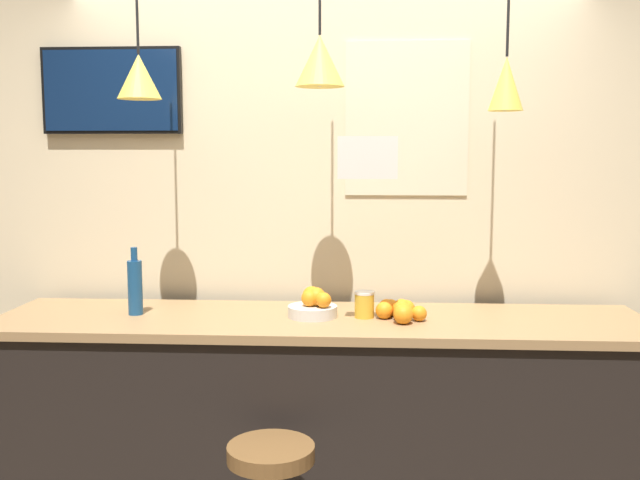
{
  "coord_description": "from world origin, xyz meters",
  "views": [
    {
      "loc": [
        0.19,
        -2.36,
        1.73
      ],
      "look_at": [
        0.0,
        0.77,
        1.35
      ],
      "focal_mm": 40.0,
      "sensor_mm": 36.0,
      "label": 1
    }
  ],
  "objects_px": {
    "fruit_bowl": "(313,305)",
    "mounted_tv": "(112,91)",
    "spread_jar": "(364,304)",
    "juice_bottle": "(135,286)"
  },
  "relations": [
    {
      "from": "juice_bottle",
      "to": "spread_jar",
      "type": "relative_size",
      "value": 2.61
    },
    {
      "from": "spread_jar",
      "to": "mounted_tv",
      "type": "bearing_deg",
      "value": 162.52
    },
    {
      "from": "spread_jar",
      "to": "juice_bottle",
      "type": "bearing_deg",
      "value": 180.0
    },
    {
      "from": "mounted_tv",
      "to": "spread_jar",
      "type": "bearing_deg",
      "value": -17.48
    },
    {
      "from": "fruit_bowl",
      "to": "juice_bottle",
      "type": "bearing_deg",
      "value": 179.95
    },
    {
      "from": "fruit_bowl",
      "to": "spread_jar",
      "type": "xyz_separation_m",
      "value": [
        0.23,
        0.0,
        0.01
      ]
    },
    {
      "from": "juice_bottle",
      "to": "spread_jar",
      "type": "distance_m",
      "value": 1.05
    },
    {
      "from": "fruit_bowl",
      "to": "mounted_tv",
      "type": "bearing_deg",
      "value": 158.93
    },
    {
      "from": "fruit_bowl",
      "to": "mounted_tv",
      "type": "relative_size",
      "value": 0.32
    },
    {
      "from": "fruit_bowl",
      "to": "mounted_tv",
      "type": "distance_m",
      "value": 1.49
    }
  ]
}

